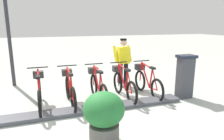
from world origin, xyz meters
The scene contains 11 objects.
ground_plane centered at (0.00, 0.00, 0.00)m, with size 60.00×60.00×0.00m, color #A8AAA1.
dock_rail_base centered at (0.00, 0.00, 0.05)m, with size 0.44×4.69×0.10m, color #47474C.
payment_kiosk centered at (0.05, -2.67, 0.67)m, with size 0.36×0.52×1.28m.
bike_docked_0 centered at (0.62, -1.74, 0.43)m, with size 1.72×0.54×1.02m.
bike_docked_1 centered at (0.62, -0.97, 0.43)m, with size 1.72×0.54×1.02m.
bike_docked_2 centered at (0.62, -0.19, 0.43)m, with size 1.72×0.54×1.02m.
bike_docked_3 centered at (0.62, 0.59, 0.43)m, with size 1.72×0.54×1.02m.
bike_docked_4 centered at (0.62, 1.37, 0.43)m, with size 1.72×0.54×1.02m.
worker_near_rack centered at (1.71, -1.40, 0.91)m, with size 0.46×0.63×1.66m.
lamp_post centered at (2.99, 2.25, 2.50)m, with size 0.32×0.32×3.80m.
planter_bush centered at (-1.41, 0.23, 0.54)m, with size 0.76×0.76×0.97m.
Camera 1 is at (-4.69, 1.20, 2.16)m, focal length 32.58 mm.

